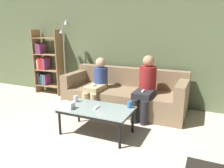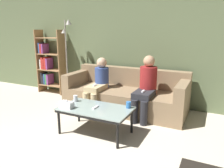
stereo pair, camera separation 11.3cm
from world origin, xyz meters
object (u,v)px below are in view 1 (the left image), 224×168
bookshelf (46,64)px  standing_lamp (65,51)px  tissue_box (67,105)px  cup_near_right (76,99)px  seated_person_left_end (98,83)px  seated_person_mid_left (146,85)px  coffee_table (96,110)px  game_remote (96,107)px  cup_near_left (130,105)px  couch (125,95)px

bookshelf → standing_lamp: bearing=-11.2°
tissue_box → bookshelf: bearing=137.2°
cup_near_right → standing_lamp: size_ratio=0.06×
seated_person_left_end → seated_person_mid_left: seated_person_mid_left is taller
coffee_table → game_remote: size_ratio=7.45×
seated_person_left_end → tissue_box: bearing=-85.8°
bookshelf → cup_near_left: bearing=-25.7°
cup_near_right → bookshelf: bearing=142.1°
couch → tissue_box: bearing=-106.1°
coffee_table → cup_near_left: (0.47, 0.22, 0.09)m
cup_near_left → standing_lamp: bearing=149.8°
couch → standing_lamp: size_ratio=1.33×
coffee_table → seated_person_left_end: 1.11m
couch → seated_person_mid_left: size_ratio=2.13×
coffee_table → cup_near_right: 0.49m
couch → bookshelf: 2.36m
coffee_table → standing_lamp: 2.25m
bookshelf → couch: bearing=-8.0°
couch → tissue_box: 1.49m
cup_near_right → seated_person_mid_left: seated_person_mid_left is taller
game_remote → standing_lamp: standing_lamp is taller
seated_person_mid_left → bookshelf: bearing=168.9°
seated_person_mid_left → coffee_table: bearing=-116.5°
couch → coffee_table: size_ratio=2.20×
seated_person_left_end → standing_lamp: bearing=158.3°
seated_person_mid_left → seated_person_left_end: bearing=-178.6°
cup_near_left → tissue_box: tissue_box is taller
couch → bookshelf: size_ratio=1.52×
standing_lamp → game_remote: bearing=-41.8°
bookshelf → seated_person_mid_left: (2.80, -0.55, -0.14)m
bookshelf → seated_person_left_end: bearing=-17.7°
cup_near_left → game_remote: bearing=-154.4°
game_remote → tissue_box: bearing=-155.1°
cup_near_right → game_remote: cup_near_right is taller
cup_near_left → seated_person_left_end: size_ratio=0.10×
couch → seated_person_left_end: seated_person_left_end is taller
tissue_box → seated_person_mid_left: seated_person_mid_left is taller
couch → seated_person_mid_left: (0.50, -0.23, 0.31)m
coffee_table → seated_person_mid_left: bearing=63.5°
coffee_table → cup_near_right: (-0.46, 0.13, 0.09)m
seated_person_left_end → coffee_table: bearing=-63.2°
couch → bookshelf: bookshelf is taller
coffee_table → game_remote: (-0.00, -0.00, 0.05)m
standing_lamp → seated_person_mid_left: size_ratio=1.60×
cup_near_left → tissue_box: 0.97m
bookshelf → seated_person_mid_left: size_ratio=1.40×
bookshelf → seated_person_mid_left: bookshelf is taller
couch → cup_near_right: size_ratio=23.29×
standing_lamp → seated_person_left_end: bearing=-21.7°
couch → coffee_table: couch is taller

